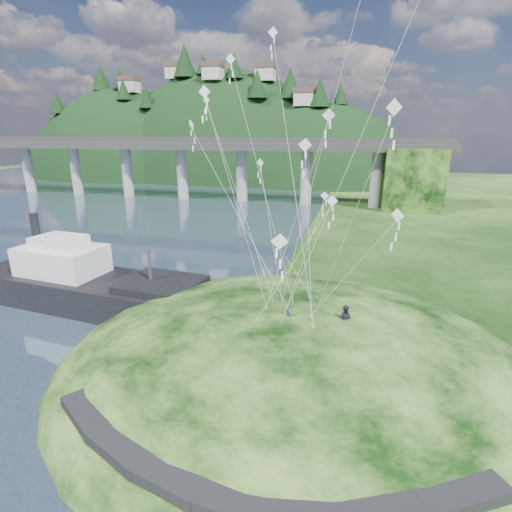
# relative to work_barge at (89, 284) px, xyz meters

# --- Properties ---
(ground) EXTENTS (320.00, 320.00, 0.00)m
(ground) POSITION_rel_work_barge_xyz_m (13.34, -7.94, -2.19)
(ground) COLOR black
(ground) RESTS_ON ground
(grass_hill) EXTENTS (36.00, 32.00, 13.00)m
(grass_hill) POSITION_rel_work_barge_xyz_m (21.34, -5.94, -3.69)
(grass_hill) COLOR black
(grass_hill) RESTS_ON ground
(footpath) EXTENTS (22.29, 5.84, 0.83)m
(footpath) POSITION_rel_work_barge_xyz_m (20.80, -17.68, -0.10)
(footpath) COLOR black
(footpath) RESTS_ON ground
(bridge) EXTENTS (160.00, 11.00, 15.00)m
(bridge) POSITION_rel_work_barge_xyz_m (-13.12, 62.13, 7.52)
(bridge) COLOR #2D2B2B
(bridge) RESTS_ON ground
(far_ridge) EXTENTS (153.00, 70.00, 94.50)m
(far_ridge) POSITION_rel_work_barge_xyz_m (-30.24, 114.23, -9.62)
(far_ridge) COLOR black
(far_ridge) RESTS_ON ground
(work_barge) EXTENTS (25.50, 9.24, 8.73)m
(work_barge) POSITION_rel_work_barge_xyz_m (0.00, 0.00, 0.00)
(work_barge) COLOR black
(work_barge) RESTS_ON ground
(wooden_dock) EXTENTS (12.89, 6.75, 0.93)m
(wooden_dock) POSITION_rel_work_barge_xyz_m (10.55, -1.99, -1.78)
(wooden_dock) COLOR #372716
(wooden_dock) RESTS_ON ground
(kite_flyers) EXTENTS (4.35, 1.41, 1.81)m
(kite_flyers) POSITION_rel_work_barge_xyz_m (23.81, -7.03, 3.58)
(kite_flyers) COLOR #272835
(kite_flyers) RESTS_ON ground
(kite_swarm) EXTENTS (17.39, 15.90, 17.15)m
(kite_swarm) POSITION_rel_work_barge_xyz_m (20.81, -5.33, 14.64)
(kite_swarm) COLOR white
(kite_swarm) RESTS_ON ground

